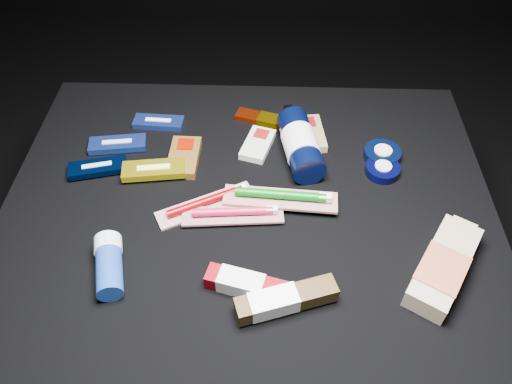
{
  "coord_description": "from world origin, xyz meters",
  "views": [
    {
      "loc": [
        0.04,
        -0.65,
        1.15
      ],
      "look_at": [
        0.01,
        0.01,
        0.42
      ],
      "focal_mm": 35.0,
      "sensor_mm": 36.0,
      "label": 1
    }
  ],
  "objects_px": {
    "lotion_bottle": "(300,144)",
    "bodywash_bottle": "(443,268)",
    "deodorant_stick": "(109,265)",
    "toothpaste_carton_red": "(249,285)"
  },
  "relations": [
    {
      "from": "bodywash_bottle",
      "to": "toothpaste_carton_red",
      "type": "xyz_separation_m",
      "value": [
        -0.34,
        -0.04,
        -0.01
      ]
    },
    {
      "from": "bodywash_bottle",
      "to": "toothpaste_carton_red",
      "type": "bearing_deg",
      "value": -141.24
    },
    {
      "from": "lotion_bottle",
      "to": "toothpaste_carton_red",
      "type": "relative_size",
      "value": 1.34
    },
    {
      "from": "bodywash_bottle",
      "to": "deodorant_stick",
      "type": "relative_size",
      "value": 1.66
    },
    {
      "from": "lotion_bottle",
      "to": "bodywash_bottle",
      "type": "relative_size",
      "value": 1.08
    },
    {
      "from": "lotion_bottle",
      "to": "deodorant_stick",
      "type": "relative_size",
      "value": 1.81
    },
    {
      "from": "lotion_bottle",
      "to": "deodorant_stick",
      "type": "xyz_separation_m",
      "value": [
        -0.34,
        -0.31,
        -0.01
      ]
    },
    {
      "from": "lotion_bottle",
      "to": "toothpaste_carton_red",
      "type": "bearing_deg",
      "value": -116.87
    },
    {
      "from": "deodorant_stick",
      "to": "toothpaste_carton_red",
      "type": "distance_m",
      "value": 0.25
    },
    {
      "from": "lotion_bottle",
      "to": "bodywash_bottle",
      "type": "height_order",
      "value": "lotion_bottle"
    }
  ]
}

